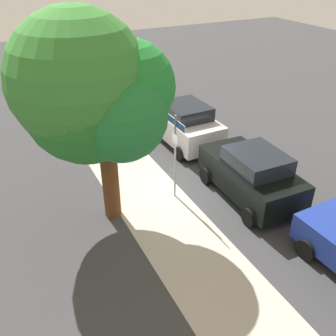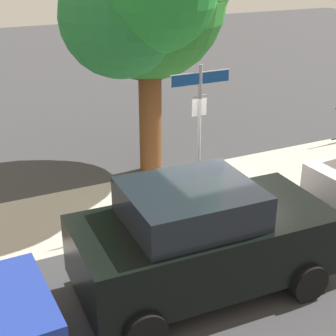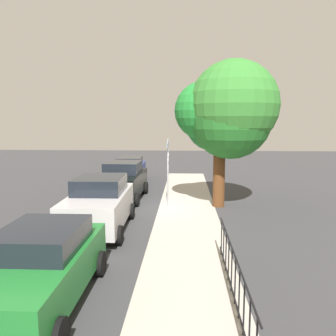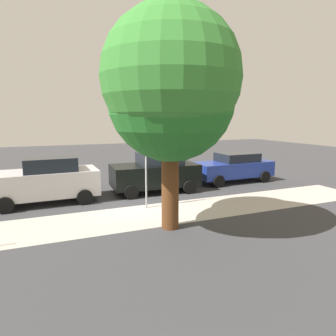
% 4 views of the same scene
% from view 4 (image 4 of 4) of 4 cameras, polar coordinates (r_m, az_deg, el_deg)
% --- Properties ---
extents(ground_plane, '(60.00, 60.00, 0.00)m').
position_cam_4_polar(ground_plane, '(12.35, -5.47, -7.16)').
color(ground_plane, '#38383A').
extents(sidewalk_strip, '(24.00, 2.60, 0.00)m').
position_cam_4_polar(sidewalk_strip, '(10.73, -13.80, -10.01)').
color(sidewalk_strip, '#B1A89C').
rests_on(sidewalk_strip, ground_plane).
extents(street_sign, '(1.30, 0.07, 3.17)m').
position_cam_4_polar(street_sign, '(11.58, -4.28, 2.88)').
color(street_sign, '#9EA0A5').
rests_on(street_sign, ground_plane).
extents(shade_tree, '(4.32, 4.64, 6.68)m').
position_cam_4_polar(shade_tree, '(9.07, 0.97, 14.63)').
color(shade_tree, '#59331A').
rests_on(shade_tree, ground_plane).
extents(car_blue, '(4.50, 2.09, 1.62)m').
position_cam_4_polar(car_blue, '(17.06, 12.46, 0.20)').
color(car_blue, navy).
rests_on(car_blue, ground_plane).
extents(car_black, '(4.19, 2.26, 1.90)m').
position_cam_4_polar(car_black, '(14.40, -2.39, -0.80)').
color(car_black, black).
rests_on(car_black, ground_plane).
extents(car_silver, '(4.32, 2.24, 1.94)m').
position_cam_4_polar(car_silver, '(13.50, -22.31, -2.14)').
color(car_silver, beige).
rests_on(car_silver, ground_plane).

